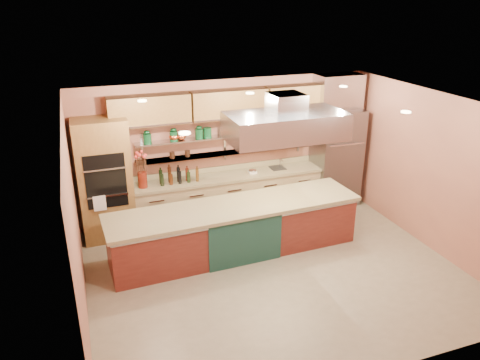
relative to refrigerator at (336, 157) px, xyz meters
name	(u,v)px	position (x,y,z in m)	size (l,w,h in m)	color
floor	(274,272)	(-2.35, -2.14, -1.06)	(6.00, 5.00, 0.02)	gray
ceiling	(279,106)	(-2.35, -2.14, 1.75)	(6.00, 5.00, 0.02)	black
wall_back	(227,148)	(-2.35, 0.36, 0.35)	(6.00, 0.04, 2.80)	#A4644D
wall_front	(369,280)	(-2.35, -4.64, 0.35)	(6.00, 0.04, 2.80)	#A4644D
wall_left	(75,224)	(-5.35, -2.14, 0.35)	(0.04, 5.00, 2.80)	#A4644D
wall_right	(432,172)	(0.65, -2.14, 0.35)	(0.04, 5.00, 2.80)	#A4644D
oven_stack	(105,180)	(-4.80, 0.04, 0.10)	(0.95, 0.64, 2.30)	olive
refrigerator	(336,157)	(0.00, 0.00, 0.00)	(0.95, 0.72, 2.10)	slate
back_counter	(229,196)	(-2.40, 0.06, -0.58)	(3.84, 0.64, 0.93)	tan
wall_shelf_lower	(226,153)	(-2.40, 0.23, 0.30)	(3.60, 0.26, 0.03)	#ADAFB5
wall_shelf_upper	(226,136)	(-2.40, 0.23, 0.65)	(3.60, 0.26, 0.03)	#ADAFB5
upper_cabinets	(229,104)	(-2.35, 0.18, 1.30)	(4.60, 0.36, 0.55)	olive
range_hood	(285,126)	(-1.85, -1.31, 1.20)	(2.00, 1.00, 0.45)	#ADAFB5
ceiling_downlights	(274,106)	(-2.35, -1.94, 1.72)	(4.00, 2.80, 0.02)	#FFE5A5
island	(235,229)	(-2.75, -1.31, -0.59)	(4.37, 0.95, 0.91)	maroon
flower_vase	(143,180)	(-4.13, 0.01, 0.03)	(0.17, 0.17, 0.30)	maroon
oil_bottle_cluster	(179,176)	(-3.43, 0.01, 0.01)	(0.81, 0.23, 0.26)	black
kitchen_scale	(252,171)	(-1.92, 0.01, -0.08)	(0.16, 0.12, 0.09)	white
bar_faucet	(280,163)	(-1.27, 0.11, -0.02)	(0.03, 0.03, 0.20)	silver
copper_kettle	(181,136)	(-3.30, 0.23, 0.73)	(0.17, 0.17, 0.14)	#DA6132
green_canister	(207,133)	(-2.78, 0.23, 0.76)	(0.16, 0.16, 0.19)	#0D3F1F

